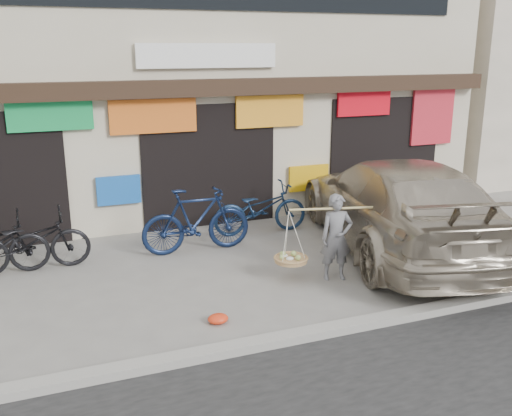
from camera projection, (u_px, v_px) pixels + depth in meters
name	position (u px, v px, depth m)	size (l,w,h in m)	color
ground	(270.00, 282.00, 9.76)	(70.00, 70.00, 0.00)	gray
kerb	(325.00, 331.00, 7.95)	(70.00, 0.25, 0.12)	gray
shophouse_block	(175.00, 64.00, 14.58)	(14.00, 6.32, 7.00)	#C1B79C
street_vendor	(336.00, 241.00, 9.72)	(2.07, 0.95, 1.50)	slate
bike_0	(29.00, 242.00, 10.09)	(0.73, 2.09, 1.10)	black
bike_1	(196.00, 220.00, 11.03)	(0.60, 2.13, 1.28)	#101D3E
bike_2	(260.00, 209.00, 12.18)	(0.72, 2.07, 1.09)	#112440
suv	(396.00, 204.00, 11.15)	(3.83, 6.64, 1.81)	#AB9E89
red_bag	(218.00, 319.00, 8.28)	(0.31, 0.25, 0.14)	red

